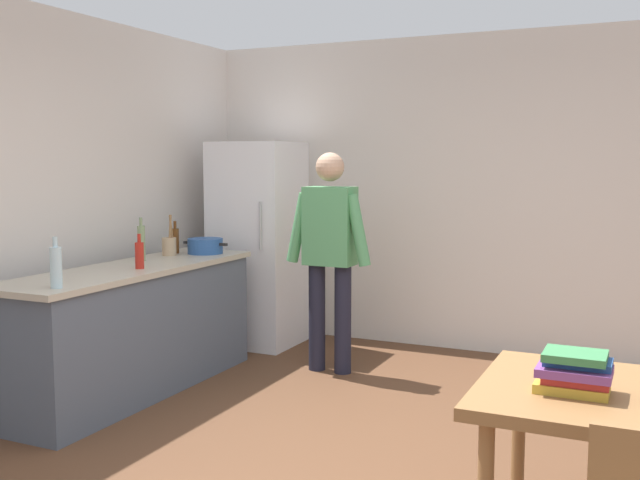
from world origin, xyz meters
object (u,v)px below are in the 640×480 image
Objects in this scene: bottle_sauce_red at (139,255)px; book_stack at (575,373)px; bottle_beer_brown at (175,240)px; cooking_pot at (205,246)px; bottle_vinegar_tall at (141,242)px; person at (330,247)px; bottle_water_clear at (56,267)px; refrigerator at (258,244)px; utensil_jar at (169,245)px.

bottle_sauce_red reaches higher than book_stack.
book_stack is (3.24, -1.92, -0.18)m from bottle_beer_brown.
bottle_vinegar_tall is (-0.18, -0.56, 0.08)m from cooking_pot.
bottle_sauce_red is (0.06, -0.90, 0.04)m from cooking_pot.
person reaches higher than bottle_water_clear.
bottle_water_clear is at bearing -85.65° from bottle_sauce_red.
bottle_vinegar_tall reaches higher than bottle_sauce_red.
refrigerator is 0.91m from bottle_beer_brown.
utensil_jar is 1.00× the size of bottle_vinegar_tall.
bottle_vinegar_tall is (0.03, -0.46, 0.03)m from bottle_beer_brown.
bottle_vinegar_tall is (-0.31, 1.17, 0.01)m from bottle_water_clear.
bottle_beer_brown is 0.93× the size of book_stack.
utensil_jar is at bearing 89.69° from bottle_vinegar_tall.
bottle_sauce_red is (0.25, -0.67, 0.02)m from utensil_jar.
bottle_beer_brown reaches higher than cooking_pot.
bottle_water_clear is at bearing -114.10° from person.
cooking_pot is at bearing 146.24° from book_stack.
cooking_pot reaches higher than book_stack.
person is at bearing 49.98° from bottle_sauce_red.
bottle_water_clear is at bearing -75.05° from bottle_vinegar_tall.
bottle_vinegar_tall is (-1.18, -0.77, 0.06)m from person.
bottle_sauce_red is 0.86× the size of book_stack.
bottle_vinegar_tall is at bearing 126.58° from bottle_sauce_red.
cooking_pot is (-0.99, -0.21, -0.02)m from person.
bottle_vinegar_tall is at bearing -108.14° from cooking_pot.
book_stack is at bearing -29.23° from utensil_jar.
person is 5.67× the size of bottle_water_clear.
bottle_vinegar_tall is 0.42m from bottle_sauce_red.
bottle_beer_brown is at bearing 101.91° from bottle_water_clear.
bottle_water_clear is 1.25× the size of bottle_sauce_red.
utensil_jar is at bearing 101.64° from bottle_water_clear.
person is 1.02m from cooking_pot.
person is at bearing 132.23° from book_stack.
utensil_jar reaches higher than cooking_pot.
bottle_beer_brown is 1.08× the size of bottle_sauce_red.
bottle_beer_brown is at bearing 149.34° from book_stack.
cooking_pot is at bearing 71.86° from bottle_vinegar_tall.
utensil_jar is 1.53m from bottle_water_clear.
bottle_water_clear is at bearing -85.81° from cooking_pot.
cooking_pot is 1.43× the size of book_stack.
bottle_water_clear reaches higher than bottle_sauce_red.
bottle_water_clear is 0.83m from bottle_sauce_red.
cooking_pot is 0.90m from bottle_sauce_red.
person is at bearing 33.31° from bottle_vinegar_tall.
refrigerator is at bearing 86.64° from cooking_pot.
book_stack is (2.95, -1.12, -0.17)m from bottle_sauce_red.
refrigerator is 5.62× the size of utensil_jar.
refrigerator reaches higher than bottle_vinegar_tall.
bottle_water_clear is (-0.87, -1.94, 0.05)m from person.
utensil_jar is (-1.18, -0.44, 0.00)m from person.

